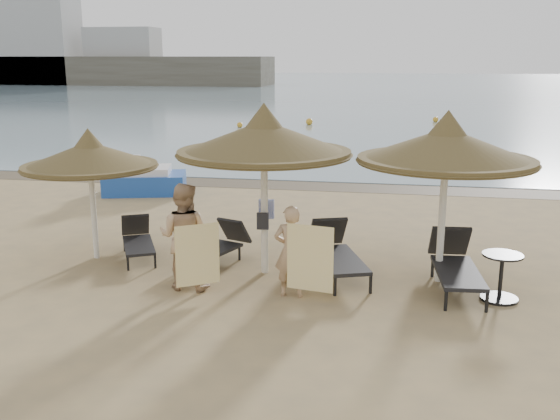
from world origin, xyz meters
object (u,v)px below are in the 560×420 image
at_px(palapa_center, 264,139).
at_px(person_left, 183,228).
at_px(palapa_right, 447,146).
at_px(lounger_near_left, 217,246).
at_px(pedal_boat, 144,180).
at_px(palapa_left, 89,156).
at_px(side_table, 501,278).
at_px(lounger_near_right, 336,251).
at_px(lounger_far_right, 455,263).
at_px(person_right, 291,244).
at_px(lounger_far_left, 138,239).

xyz_separation_m(palapa_center, person_left, (-1.20, -1.03, -1.43)).
height_order(palapa_right, lounger_near_left, palapa_right).
bearing_deg(pedal_boat, palapa_left, -91.16).
bearing_deg(pedal_boat, palapa_right, -51.70).
bearing_deg(side_table, palapa_right, 141.61).
distance_m(lounger_near_left, person_left, 1.57).
bearing_deg(palapa_center, lounger_near_right, 8.91).
height_order(lounger_near_right, lounger_far_right, lounger_far_right).
relative_size(lounger_near_left, side_table, 2.34).
relative_size(lounger_far_right, side_table, 2.71).
relative_size(side_table, person_right, 0.44).
relative_size(side_table, person_left, 0.37).
bearing_deg(lounger_near_right, side_table, -36.84).
bearing_deg(pedal_boat, lounger_near_left, -70.99).
height_order(palapa_center, person_right, palapa_center).
xyz_separation_m(palapa_left, side_table, (7.62, -0.89, -1.70)).
bearing_deg(palapa_right, palapa_center, -178.11).
bearing_deg(lounger_far_left, lounger_near_left, -33.41).
distance_m(palapa_right, lounger_near_left, 4.69).
distance_m(lounger_near_left, pedal_boat, 7.07).
height_order(palapa_right, side_table, palapa_right).
height_order(lounger_near_left, person_right, person_right).
relative_size(palapa_center, lounger_near_right, 1.46).
xyz_separation_m(palapa_right, pedal_boat, (-8.11, 6.13, -2.04)).
height_order(lounger_near_right, pedal_boat, pedal_boat).
distance_m(palapa_left, palapa_right, 6.69).
height_order(palapa_left, person_left, palapa_left).
relative_size(lounger_near_right, side_table, 2.75).
bearing_deg(lounger_far_left, lounger_near_right, -31.63).
bearing_deg(palapa_right, pedal_boat, 142.91).
bearing_deg(person_right, person_left, -4.04).
height_order(lounger_near_left, person_left, person_left).
height_order(palapa_left, palapa_center, palapa_center).
relative_size(palapa_left, lounger_far_left, 1.50).
height_order(lounger_far_left, person_left, person_left).
height_order(lounger_near_left, lounger_near_right, lounger_near_right).
bearing_deg(palapa_right, person_right, -154.50).
bearing_deg(palapa_left, lounger_far_left, 21.93).
bearing_deg(palapa_right, person_left, -165.43).
height_order(palapa_right, person_left, palapa_right).
distance_m(palapa_right, lounger_far_left, 6.30).
height_order(side_table, person_left, person_left).
distance_m(palapa_center, lounger_far_right, 4.01).
height_order(person_left, person_right, person_left).
distance_m(lounger_far_left, lounger_far_right, 6.21).
relative_size(palapa_center, lounger_far_right, 1.47).
relative_size(palapa_center, person_left, 1.47).
distance_m(palapa_center, person_right, 2.05).
bearing_deg(palapa_right, lounger_far_right, -41.37).
bearing_deg(palapa_right, lounger_far_left, 175.69).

